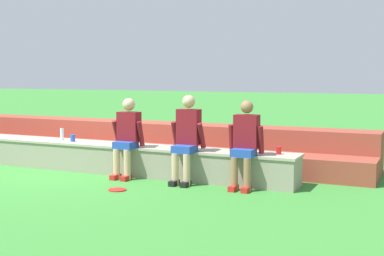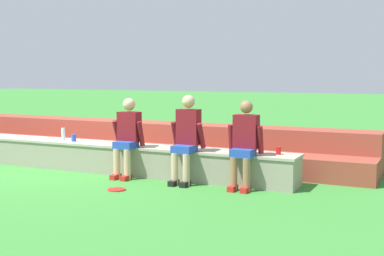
% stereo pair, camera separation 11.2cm
% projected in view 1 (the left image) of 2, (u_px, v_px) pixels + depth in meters
% --- Properties ---
extents(ground_plane, '(80.00, 80.00, 0.00)m').
position_uv_depth(ground_plane, '(57.00, 170.00, 9.33)').
color(ground_plane, '#388433').
extents(stone_seating_wall, '(8.63, 0.61, 0.51)m').
position_uv_depth(stone_seating_wall, '(67.00, 153.00, 9.55)').
color(stone_seating_wall, gray).
rests_on(stone_seating_wall, ground).
extents(brick_bleachers, '(10.70, 1.37, 0.75)m').
position_uv_depth(brick_bleachers, '(108.00, 142.00, 10.77)').
color(brick_bleachers, '#963F30').
rests_on(brick_bleachers, ground).
extents(person_far_left, '(0.55, 0.49, 1.32)m').
position_uv_depth(person_far_left, '(127.00, 135.00, 8.61)').
color(person_far_left, '#DBAD89').
rests_on(person_far_left, ground).
extents(person_left_of_center, '(0.54, 0.54, 1.40)m').
position_uv_depth(person_left_of_center, '(187.00, 137.00, 8.17)').
color(person_left_of_center, '#DBAD89').
rests_on(person_left_of_center, ground).
extents(person_center, '(0.55, 0.50, 1.33)m').
position_uv_depth(person_center, '(245.00, 142.00, 7.77)').
color(person_center, '#996B4C').
rests_on(person_center, ground).
extents(water_bottle_near_left, '(0.07, 0.07, 0.25)m').
position_uv_depth(water_bottle_near_left, '(62.00, 134.00, 9.58)').
color(water_bottle_near_left, silver).
rests_on(water_bottle_near_left, stone_seating_wall).
extents(plastic_cup_right_end, '(0.08, 0.08, 0.12)m').
position_uv_depth(plastic_cup_right_end, '(279.00, 150.00, 7.91)').
color(plastic_cup_right_end, red).
rests_on(plastic_cup_right_end, stone_seating_wall).
extents(plastic_cup_middle, '(0.09, 0.09, 0.13)m').
position_uv_depth(plastic_cup_middle, '(73.00, 138.00, 9.40)').
color(plastic_cup_middle, blue).
rests_on(plastic_cup_middle, stone_seating_wall).
extents(frisbee, '(0.27, 0.27, 0.02)m').
position_uv_depth(frisbee, '(117.00, 190.00, 7.73)').
color(frisbee, red).
rests_on(frisbee, ground).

